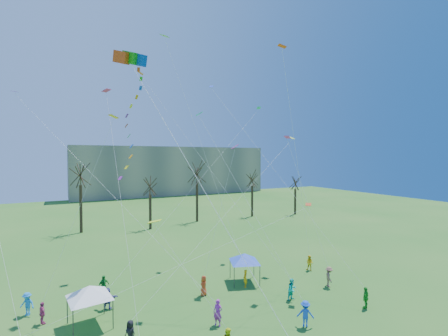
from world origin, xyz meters
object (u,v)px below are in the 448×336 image
distant_building (171,170)px  canopy_tent_white (89,292)px  canopy_tent_blue (244,258)px  big_box_kite (136,124)px

distant_building → canopy_tent_white: bearing=-112.1°
distant_building → canopy_tent_blue: size_ratio=17.49×
big_box_kite → canopy_tent_blue: (10.75, 3.86, -11.65)m
big_box_kite → canopy_tent_blue: 16.32m
canopy_tent_white → canopy_tent_blue: bearing=6.7°
distant_building → big_box_kite: (-27.16, -76.18, 6.47)m
canopy_tent_white → big_box_kite: bearing=-39.0°
big_box_kite → canopy_tent_white: bearing=141.0°
distant_building → canopy_tent_white: size_ratio=15.74×
distant_building → canopy_tent_blue: bearing=-102.8°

